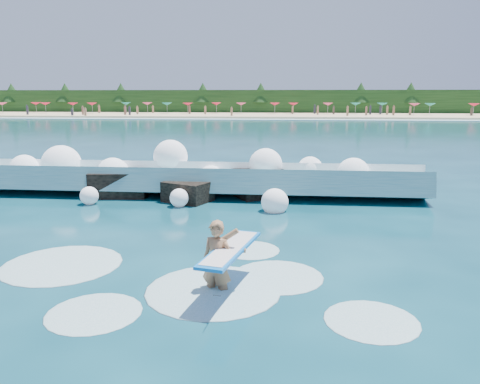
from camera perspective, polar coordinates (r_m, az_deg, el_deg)
The scene contains 11 objects.
ground at distance 12.70m, azimuth -7.72°, elevation -7.02°, with size 200.00×200.00×0.00m, color #07333F.
beach at distance 89.81m, azimuth 3.95°, elevation 9.31°, with size 140.00×20.00×0.40m, color tan.
wet_band at distance 78.83m, azimuth 3.68°, elevation 8.85°, with size 140.00×5.00×0.08m, color silver.
treeline at distance 99.73m, azimuth 4.16°, elevation 10.87°, with size 140.00×4.00×5.00m, color black.
breaking_wave at distance 19.72m, azimuth -6.57°, elevation 1.53°, with size 19.32×2.95×1.67m.
rock_cluster at distance 19.04m, azimuth -7.00°, elevation 0.63°, with size 8.09×3.24×1.29m.
surfer_with_board at distance 9.84m, azimuth -2.44°, elevation -8.35°, with size 1.22×3.00×1.85m.
wave_spray at distance 19.70m, azimuth -8.77°, elevation 2.74°, with size 15.15×4.55×2.34m.
surf_foam at distance 10.76m, azimuth -8.46°, elevation -10.57°, with size 9.35×5.66×0.15m.
beach_umbrellas at distance 91.51m, azimuth 4.02°, elevation 10.63°, with size 111.31×6.51×0.50m.
beachgoers at distance 87.29m, azimuth -0.63°, elevation 9.86°, with size 107.33×12.89×1.91m.
Camera 1 is at (2.87, -11.68, 4.07)m, focal length 35.00 mm.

